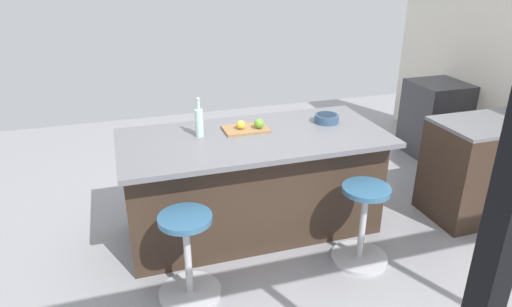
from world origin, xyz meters
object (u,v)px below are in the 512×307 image
object	(u,v)px
apple_yellow	(241,125)
stool_by_window	(362,226)
apple_green	(259,124)
stool_middle	(188,259)
oven_range	(435,118)
water_bottle	(199,122)
fruit_bowl	(327,118)
kitchen_island	(253,183)
cutting_board	(246,129)

from	to	relation	value
apple_yellow	stool_by_window	bearing A→B (deg)	134.53
apple_yellow	apple_green	bearing A→B (deg)	169.17
apple_green	stool_middle	bearing A→B (deg)	44.39
oven_range	water_bottle	distance (m)	3.16
stool_middle	fruit_bowl	xyz separation A→B (m)	(-1.35, -0.74, 0.63)
stool_by_window	water_bottle	size ratio (longest dim) A/B	2.05
stool_middle	apple_green	distance (m)	1.23
oven_range	stool_middle	xyz separation A→B (m)	(3.23, 1.64, -0.13)
kitchen_island	oven_range	bearing A→B (deg)	-159.31
oven_range	cutting_board	bearing A→B (deg)	18.70
stool_middle	cutting_board	size ratio (longest dim) A/B	1.78
stool_middle	water_bottle	distance (m)	1.06
stool_by_window	cutting_board	xyz separation A→B (m)	(0.70, -0.77, 0.60)
apple_green	water_bottle	xyz separation A→B (m)	(0.49, -0.02, 0.06)
kitchen_island	water_bottle	world-z (taller)	water_bottle
oven_range	water_bottle	world-z (taller)	water_bottle
cutting_board	stool_by_window	bearing A→B (deg)	132.39
fruit_bowl	stool_by_window	bearing A→B (deg)	89.04
apple_yellow	water_bottle	world-z (taller)	water_bottle
cutting_board	fruit_bowl	xyz separation A→B (m)	(-0.71, 0.02, 0.03)
apple_green	water_bottle	size ratio (longest dim) A/B	0.26
water_bottle	kitchen_island	bearing A→B (deg)	170.41
kitchen_island	fruit_bowl	world-z (taller)	fruit_bowl
apple_green	water_bottle	bearing A→B (deg)	-2.09
apple_yellow	cutting_board	bearing A→B (deg)	-166.01
stool_middle	apple_yellow	size ratio (longest dim) A/B	8.91
kitchen_island	apple_yellow	size ratio (longest dim) A/B	29.54
water_bottle	cutting_board	bearing A→B (deg)	-176.86
oven_range	stool_by_window	size ratio (longest dim) A/B	1.35
stool_by_window	cutting_board	size ratio (longest dim) A/B	1.78
stool_middle	fruit_bowl	world-z (taller)	fruit_bowl
cutting_board	water_bottle	distance (m)	0.40
apple_yellow	fruit_bowl	bearing A→B (deg)	178.99
cutting_board	fruit_bowl	distance (m)	0.71
stool_by_window	cutting_board	bearing A→B (deg)	-47.61
apple_green	cutting_board	bearing A→B (deg)	-20.82
stool_by_window	apple_green	bearing A→B (deg)	-50.60
apple_yellow	fruit_bowl	distance (m)	0.76
oven_range	apple_yellow	world-z (taller)	apple_yellow
fruit_bowl	apple_yellow	bearing A→B (deg)	-1.01
cutting_board	water_bottle	bearing A→B (deg)	3.14
water_bottle	apple_yellow	bearing A→B (deg)	-178.28
stool_by_window	stool_middle	size ratio (longest dim) A/B	1.00
kitchen_island	stool_by_window	bearing A→B (deg)	134.79
apple_yellow	kitchen_island	bearing A→B (deg)	132.31
stool_middle	water_bottle	world-z (taller)	water_bottle
kitchen_island	apple_yellow	world-z (taller)	apple_yellow
apple_green	fruit_bowl	distance (m)	0.61
cutting_board	apple_yellow	distance (m)	0.06
stool_middle	cutting_board	world-z (taller)	cutting_board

